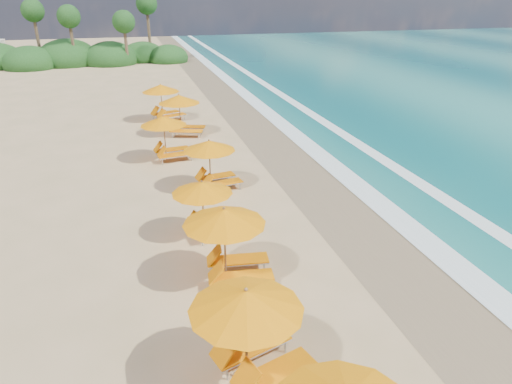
{
  "coord_description": "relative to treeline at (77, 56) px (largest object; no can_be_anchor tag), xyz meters",
  "views": [
    {
      "loc": [
        -4.39,
        -15.79,
        8.45
      ],
      "look_at": [
        0.0,
        0.0,
        1.2
      ],
      "focal_mm": 32.24,
      "sensor_mm": 36.0,
      "label": 1
    }
  ],
  "objects": [
    {
      "name": "ground",
      "position": [
        9.94,
        -45.51,
        -1.0
      ],
      "size": [
        160.0,
        160.0,
        0.0
      ],
      "primitive_type": "plane",
      "color": "tan",
      "rests_on": "ground"
    },
    {
      "name": "station_7",
      "position": [
        8.69,
        -33.05,
        0.46
      ],
      "size": [
        3.32,
        3.25,
        2.6
      ],
      "rotation": [
        0.0,
        0.0,
        -0.34
      ],
      "color": "olive",
      "rests_on": "ground"
    },
    {
      "name": "station_3",
      "position": [
        8.09,
        -49.31,
        0.44
      ],
      "size": [
        2.99,
        2.83,
        2.57
      ],
      "rotation": [
        0.0,
        0.0,
        -0.13
      ],
      "color": "olive",
      "rests_on": "ground"
    },
    {
      "name": "station_4",
      "position": [
        7.89,
        -46.24,
        0.26
      ],
      "size": [
        2.73,
        2.62,
        2.24
      ],
      "rotation": [
        0.0,
        0.0,
        0.21
      ],
      "color": "olive",
      "rests_on": "ground"
    },
    {
      "name": "treeline",
      "position": [
        0.0,
        0.0,
        0.0
      ],
      "size": [
        25.8,
        8.8,
        9.74
      ],
      "color": "#163D14",
      "rests_on": "ground"
    },
    {
      "name": "surf_foam",
      "position": [
        16.64,
        -45.51,
        -0.97
      ],
      "size": [
        4.0,
        160.0,
        0.01
      ],
      "color": "white",
      "rests_on": "ground"
    },
    {
      "name": "station_6",
      "position": [
        7.35,
        -37.39,
        0.38
      ],
      "size": [
        2.86,
        2.7,
        2.46
      ],
      "rotation": [
        0.0,
        0.0,
        0.13
      ],
      "color": "olive",
      "rests_on": "ground"
    },
    {
      "name": "station_2",
      "position": [
        7.71,
        -53.35,
        0.47
      ],
      "size": [
        3.3,
        3.21,
        2.61
      ],
      "rotation": [
        0.0,
        0.0,
        0.3
      ],
      "color": "olive",
      "rests_on": "ground"
    },
    {
      "name": "wet_sand",
      "position": [
        13.94,
        -45.51,
        -0.99
      ],
      "size": [
        4.0,
        160.0,
        0.01
      ],
      "primitive_type": "cube",
      "color": "olive",
      "rests_on": "ground"
    },
    {
      "name": "station_8",
      "position": [
        7.9,
        -29.14,
        0.46
      ],
      "size": [
        3.33,
        3.27,
        2.59
      ],
      "rotation": [
        0.0,
        0.0,
        0.35
      ],
      "color": "olive",
      "rests_on": "ground"
    },
    {
      "name": "station_5",
      "position": [
        8.94,
        -41.91,
        0.34
      ],
      "size": [
        2.83,
        2.7,
        2.38
      ],
      "rotation": [
        0.0,
        0.0,
        0.17
      ],
      "color": "olive",
      "rests_on": "ground"
    }
  ]
}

